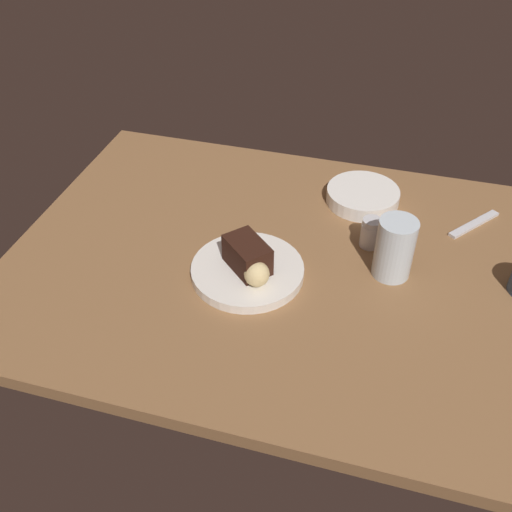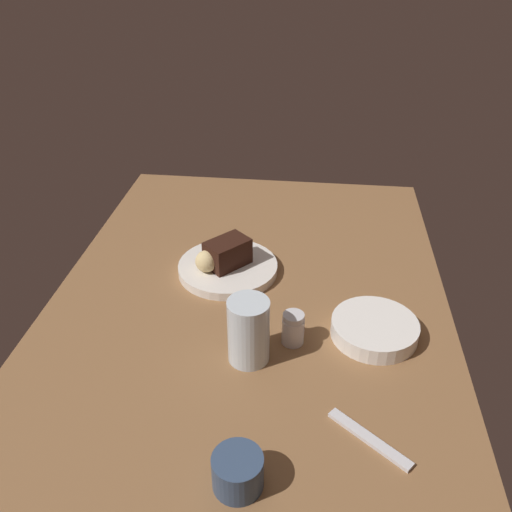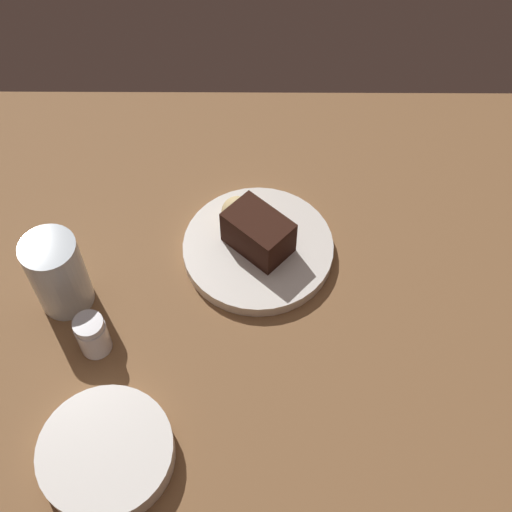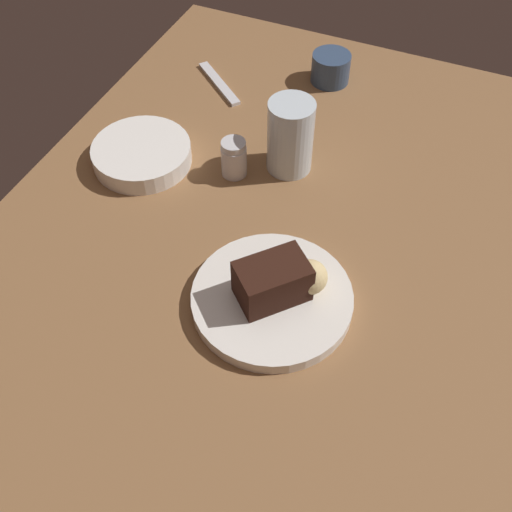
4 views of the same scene
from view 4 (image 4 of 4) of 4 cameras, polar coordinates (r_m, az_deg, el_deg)
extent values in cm
cube|color=brown|center=(94.51, 0.23, 0.48)|extent=(120.00, 84.00, 3.00)
cylinder|color=white|center=(85.90, 1.49, -4.00)|extent=(22.63, 22.63, 2.01)
cube|color=black|center=(82.63, 1.53, -2.36)|extent=(11.25, 11.05, 6.11)
sphere|color=#DBC184|center=(84.09, 5.02, -1.96)|extent=(4.94, 4.94, 4.94)
cylinder|color=silver|center=(102.71, -2.06, 8.84)|extent=(4.29, 4.29, 5.42)
cylinder|color=silver|center=(100.54, -2.11, 10.25)|extent=(4.08, 4.08, 1.20)
cylinder|color=silver|center=(101.73, 3.21, 11.02)|extent=(7.64, 7.64, 12.75)
cylinder|color=white|center=(107.25, -10.56, 9.29)|extent=(16.78, 16.78, 3.30)
cylinder|color=#334766|center=(124.46, 6.95, 16.94)|extent=(7.44, 7.44, 5.64)
cube|color=silver|center=(124.02, -3.45, 15.71)|extent=(10.80, 12.82, 0.70)
camera|label=1|loc=(0.99, 78.51, 21.49)|focal=41.64mm
camera|label=2|loc=(1.52, 14.99, 48.97)|focal=37.87mm
camera|label=3|loc=(0.92, -54.90, 45.35)|focal=47.55mm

